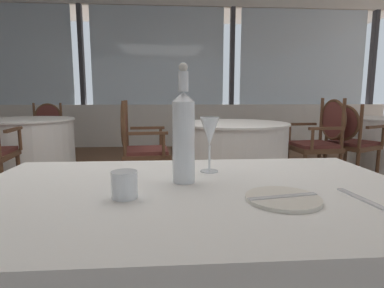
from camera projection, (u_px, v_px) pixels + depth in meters
name	position (u px, v px, depth m)	size (l,w,h in m)	color
ground_plane	(142.00, 235.00, 2.26)	(14.48, 14.48, 0.00)	brown
window_wall_far	(159.00, 87.00, 6.20)	(9.51, 0.14, 3.00)	silver
side_plate	(283.00, 198.00, 0.80)	(0.20, 0.20, 0.01)	silver
butter_knife	(283.00, 197.00, 0.80)	(0.19, 0.02, 0.00)	silver
dinner_fork	(363.00, 199.00, 0.81)	(0.19, 0.02, 0.00)	silver
water_bottle	(184.00, 135.00, 0.96)	(0.07, 0.07, 0.37)	white
wine_glass	(210.00, 133.00, 1.09)	(0.07, 0.07, 0.20)	white
water_tumbler	(124.00, 185.00, 0.82)	(0.07, 0.07, 0.07)	white
background_table_0	(23.00, 149.00, 3.82)	(1.24, 1.24, 0.74)	white
dining_chair_0_1	(47.00, 127.00, 4.81)	(0.57, 0.51, 0.91)	brown
dining_chair_1_0	(348.00, 137.00, 3.52)	(0.62, 0.64, 0.93)	brown
background_table_2	(233.00, 157.00, 3.28)	(1.15, 1.15, 0.74)	white
dining_chair_2_0	(322.00, 136.00, 3.40)	(0.50, 0.56, 0.99)	brown
dining_chair_2_1	(137.00, 142.00, 3.10)	(0.50, 0.56, 0.97)	brown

